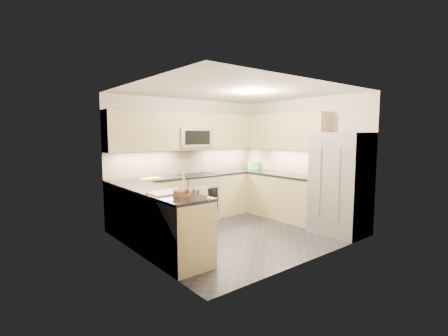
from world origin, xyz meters
TOP-DOWN VIEW (x-y plane):
  - floor at (0.00, 0.00)m, footprint 3.60×3.20m
  - ceiling at (0.00, 0.00)m, footprint 3.60×3.20m
  - wall_back at (0.00, 1.60)m, footprint 3.60×0.02m
  - wall_front at (0.00, -1.60)m, footprint 3.60×0.02m
  - wall_left at (-1.80, 0.00)m, footprint 0.02×3.20m
  - wall_right at (1.80, 0.00)m, footprint 0.02×3.20m
  - base_cab_back_left at (-1.09, 1.30)m, footprint 1.42×0.60m
  - base_cab_back_right at (1.09, 1.30)m, footprint 1.42×0.60m
  - base_cab_right at (1.50, 0.15)m, footprint 0.60×1.70m
  - base_cab_peninsula at (-1.50, 0.00)m, footprint 0.60×2.00m
  - countertop_back_left at (-1.09, 1.30)m, footprint 1.42×0.63m
  - countertop_back_right at (1.09, 1.30)m, footprint 1.42×0.63m
  - countertop_right at (1.50, 0.15)m, footprint 0.63×1.70m
  - countertop_peninsula at (-1.50, 0.00)m, footprint 0.63×2.00m
  - upper_cab_back at (0.00, 1.43)m, footprint 3.60×0.35m
  - upper_cab_right at (1.62, 0.28)m, footprint 0.35×1.95m
  - backsplash_back at (0.00, 1.60)m, footprint 3.60×0.01m
  - backsplash_right at (1.80, 0.45)m, footprint 0.01×2.30m
  - gas_range at (0.00, 1.28)m, footprint 0.76×0.65m
  - range_cooktop at (0.00, 1.28)m, footprint 0.76×0.65m
  - oven_door_glass at (0.00, 0.95)m, footprint 0.62×0.02m
  - oven_handle at (0.00, 0.93)m, footprint 0.60×0.02m
  - microwave at (0.00, 1.40)m, footprint 0.76×0.40m
  - microwave_door at (0.00, 1.20)m, footprint 0.60×0.01m
  - refrigerator at (1.45, -1.15)m, footprint 0.70×0.90m
  - fridge_handle_left at (1.08, -1.33)m, footprint 0.02×0.02m
  - fridge_handle_right at (1.08, -0.97)m, footprint 0.02×0.02m
  - sink_basin at (-1.50, -0.25)m, footprint 0.52×0.38m
  - faucet at (-1.24, -0.25)m, footprint 0.03×0.03m
  - utensil_bowl at (1.69, 1.32)m, footprint 0.32×0.32m
  - cutting_board at (-1.01, 1.28)m, footprint 0.40×0.30m
  - fruit_basket at (-1.47, -0.56)m, footprint 0.23×0.23m
  - fruit_apple at (-1.55, -0.82)m, footprint 0.06×0.06m
  - fruit_pear at (-1.47, -0.88)m, footprint 0.07×0.07m
  - dish_towel_check at (-0.08, 0.91)m, footprint 0.17×0.09m
  - fruit_orange at (-1.46, -0.88)m, footprint 0.07×0.07m

SIDE VIEW (x-z plane):
  - floor at x=0.00m, z-range 0.00..0.00m
  - base_cab_back_left at x=-1.09m, z-range 0.00..0.90m
  - base_cab_back_right at x=1.09m, z-range 0.00..0.90m
  - base_cab_right at x=1.50m, z-range 0.00..0.90m
  - base_cab_peninsula at x=-1.50m, z-range 0.00..0.90m
  - oven_door_glass at x=0.00m, z-range 0.22..0.68m
  - gas_range at x=0.00m, z-range 0.00..0.91m
  - dish_towel_check at x=-0.08m, z-range 0.38..0.72m
  - oven_handle at x=0.00m, z-range 0.71..0.73m
  - sink_basin at x=-1.50m, z-range 0.80..0.96m
  - refrigerator at x=1.45m, z-range 0.00..1.80m
  - range_cooktop at x=0.00m, z-range 0.90..0.93m
  - countertop_back_left at x=-1.09m, z-range 0.90..0.94m
  - countertop_back_right at x=1.09m, z-range 0.90..0.94m
  - countertop_right at x=1.50m, z-range 0.90..0.94m
  - countertop_peninsula at x=-1.50m, z-range 0.90..0.94m
  - cutting_board at x=-1.01m, z-range 0.94..0.95m
  - fridge_handle_left at x=1.08m, z-range 0.35..1.55m
  - fridge_handle_right at x=1.08m, z-range 0.35..1.55m
  - fruit_basket at x=-1.47m, z-range 0.94..1.02m
  - utensil_bowl at x=1.69m, z-range 0.94..1.11m
  - fruit_orange at x=-1.46m, z-range 1.02..1.09m
  - fruit_apple at x=-1.55m, z-range 1.02..1.09m
  - fruit_pear at x=-1.47m, z-range 1.02..1.09m
  - faucet at x=-1.24m, z-range 0.94..1.22m
  - backsplash_back at x=0.00m, z-range 0.94..1.45m
  - backsplash_right at x=1.80m, z-range 0.94..1.45m
  - wall_back at x=0.00m, z-range 0.00..2.50m
  - wall_front at x=0.00m, z-range 0.00..2.50m
  - wall_left at x=-1.80m, z-range 0.00..2.50m
  - wall_right at x=1.80m, z-range 0.00..2.50m
  - microwave at x=0.00m, z-range 1.50..1.90m
  - microwave_door at x=0.00m, z-range 1.56..1.84m
  - upper_cab_back at x=0.00m, z-range 1.45..2.20m
  - upper_cab_right at x=1.62m, z-range 1.45..2.20m
  - ceiling at x=0.00m, z-range 2.49..2.51m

